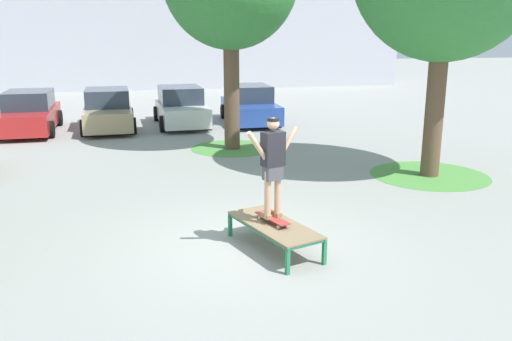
{
  "coord_description": "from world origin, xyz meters",
  "views": [
    {
      "loc": [
        -1.59,
        -8.49,
        3.58
      ],
      "look_at": [
        0.43,
        1.2,
        1.0
      ],
      "focal_mm": 37.43,
      "sensor_mm": 36.0,
      "label": 1
    }
  ],
  "objects_px": {
    "car_white": "(181,107)",
    "car_red": "(30,113)",
    "skate_box": "(274,226)",
    "car_blue": "(250,106)",
    "car_tan": "(108,111)",
    "skater": "(273,161)",
    "skateboard": "(272,218)"
  },
  "relations": [
    {
      "from": "car_white",
      "to": "car_red",
      "type": "bearing_deg",
      "value": -175.25
    },
    {
      "from": "skate_box",
      "to": "car_blue",
      "type": "height_order",
      "value": "car_blue"
    },
    {
      "from": "skate_box",
      "to": "car_white",
      "type": "xyz_separation_m",
      "value": [
        -0.64,
        12.88,
        0.28
      ]
    },
    {
      "from": "skate_box",
      "to": "car_tan",
      "type": "height_order",
      "value": "car_tan"
    },
    {
      "from": "car_white",
      "to": "car_blue",
      "type": "relative_size",
      "value": 1.01
    },
    {
      "from": "car_red",
      "to": "car_tan",
      "type": "distance_m",
      "value": 2.76
    },
    {
      "from": "car_red",
      "to": "car_white",
      "type": "height_order",
      "value": "same"
    },
    {
      "from": "skater",
      "to": "car_red",
      "type": "xyz_separation_m",
      "value": [
        -6.14,
        12.37,
        -0.84
      ]
    },
    {
      "from": "skateboard",
      "to": "car_white",
      "type": "height_order",
      "value": "car_white"
    },
    {
      "from": "car_tan",
      "to": "car_blue",
      "type": "xyz_separation_m",
      "value": [
        5.52,
        0.33,
        0.0
      ]
    },
    {
      "from": "skateboard",
      "to": "car_blue",
      "type": "relative_size",
      "value": 0.19
    },
    {
      "from": "skate_box",
      "to": "car_red",
      "type": "relative_size",
      "value": 0.48
    },
    {
      "from": "car_blue",
      "to": "skater",
      "type": "bearing_deg",
      "value": -99.45
    },
    {
      "from": "car_red",
      "to": "car_white",
      "type": "bearing_deg",
      "value": 4.75
    },
    {
      "from": "car_blue",
      "to": "car_red",
      "type": "bearing_deg",
      "value": -176.79
    },
    {
      "from": "car_white",
      "to": "car_blue",
      "type": "height_order",
      "value": "same"
    },
    {
      "from": "skate_box",
      "to": "car_red",
      "type": "distance_m",
      "value": 13.87
    },
    {
      "from": "skater",
      "to": "car_white",
      "type": "bearing_deg",
      "value": 92.79
    },
    {
      "from": "skate_box",
      "to": "skater",
      "type": "distance_m",
      "value": 1.12
    },
    {
      "from": "car_red",
      "to": "car_tan",
      "type": "relative_size",
      "value": 0.99
    },
    {
      "from": "skate_box",
      "to": "car_blue",
      "type": "relative_size",
      "value": 0.48
    },
    {
      "from": "car_red",
      "to": "skater",
      "type": "bearing_deg",
      "value": -63.59
    },
    {
      "from": "skate_box",
      "to": "skater",
      "type": "height_order",
      "value": "skater"
    },
    {
      "from": "skate_box",
      "to": "car_blue",
      "type": "bearing_deg",
      "value": 80.67
    },
    {
      "from": "car_red",
      "to": "car_blue",
      "type": "relative_size",
      "value": 1.01
    },
    {
      "from": "skateboard",
      "to": "car_white",
      "type": "xyz_separation_m",
      "value": [
        -0.62,
        12.83,
        0.15
      ]
    },
    {
      "from": "car_tan",
      "to": "car_white",
      "type": "xyz_separation_m",
      "value": [
        2.76,
        0.32,
        0.0
      ]
    },
    {
      "from": "skate_box",
      "to": "car_white",
      "type": "relative_size",
      "value": 0.48
    },
    {
      "from": "car_tan",
      "to": "skateboard",
      "type": "bearing_deg",
      "value": -74.86
    },
    {
      "from": "skateboard",
      "to": "skater",
      "type": "distance_m",
      "value": 0.99
    },
    {
      "from": "car_white",
      "to": "car_tan",
      "type": "bearing_deg",
      "value": -173.4
    },
    {
      "from": "skateboard",
      "to": "car_red",
      "type": "xyz_separation_m",
      "value": [
        -6.14,
        12.37,
        0.15
      ]
    }
  ]
}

